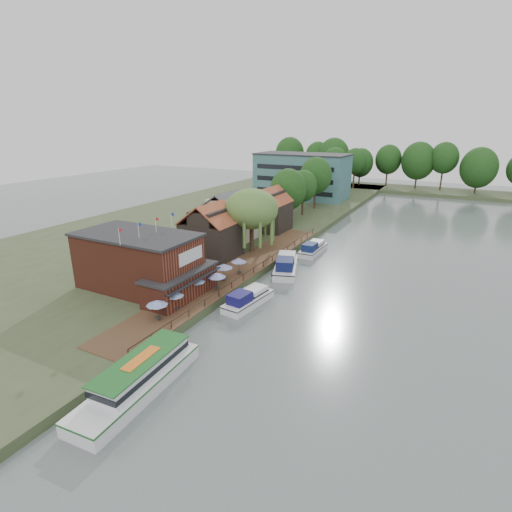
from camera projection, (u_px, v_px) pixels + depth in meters
The scene contains 27 objects.
ground at pixel (253, 318), 45.74m from camera, with size 260.00×260.00×0.00m, color #556260.
land_bank at pixel (209, 222), 88.22m from camera, with size 50.00×140.00×1.00m, color #384728.
quay_deck at pixel (237, 271), 57.34m from camera, with size 6.00×50.00×0.10m, color #47301E.
quay_rail at pixel (255, 270), 56.42m from camera, with size 0.20×49.00×1.00m, color black, non-canonical shape.
pub at pixel (151, 263), 49.62m from camera, with size 20.00×11.00×7.30m, color maroon, non-canonical shape.
hotel_block at pixel (302, 176), 111.94m from camera, with size 25.40×12.40×12.30m, color #38666B, non-canonical shape.
cottage_a at pixel (211, 230), 62.46m from camera, with size 8.60×7.60×8.50m, color black, non-canonical shape.
cottage_b at pixel (228, 216), 72.18m from camera, with size 9.60×8.60×8.50m, color beige, non-canonical shape.
cottage_c at pixel (270, 209), 77.96m from camera, with size 7.60×7.60×8.50m, color black, non-canonical shape.
willow at pixel (252, 221), 64.36m from camera, with size 8.60×8.60×10.43m, color #476B2D, non-canonical shape.
umbrella_0 at pixel (158, 310), 42.42m from camera, with size 2.34×2.34×2.38m, color #1B4198, non-canonical shape.
umbrella_1 at pixel (175, 301), 44.61m from camera, with size 2.17×2.17×2.38m, color #1B4998, non-canonical shape.
umbrella_2 at pixel (196, 287), 48.55m from camera, with size 2.43×2.43×2.38m, color #1C439B, non-canonical shape.
umbrella_3 at pixel (217, 282), 50.11m from camera, with size 2.44×2.44×2.38m, color navy, non-canonical shape.
umbrella_4 at pixel (224, 272), 53.22m from camera, with size 2.45×2.45×2.38m, color #1C349B, non-canonical shape.
umbrella_5 at pixel (239, 266), 55.49m from camera, with size 2.21×2.21×2.38m, color navy, non-canonical shape.
cruiser_0 at pixel (248, 297), 48.59m from camera, with size 2.95×9.15×2.19m, color white, non-canonical shape.
cruiser_1 at pixel (286, 263), 59.64m from camera, with size 3.49×10.78×2.65m, color silver, non-canonical shape.
cruiser_2 at pixel (313, 247), 68.14m from camera, with size 2.93×9.08×2.17m, color silver, non-canonical shape.
tour_boat at pixel (137, 377), 32.73m from camera, with size 3.74×13.23×2.88m, color silver, non-canonical shape.
swan at pixel (167, 350), 38.86m from camera, with size 0.44×0.44×0.44m, color white.
bank_tree_0 at pixel (288, 195), 84.40m from camera, with size 7.62×7.62×11.29m, color #143811, non-canonical shape.
bank_tree_1 at pixel (303, 193), 90.82m from camera, with size 6.26×6.26×10.27m, color #143811, non-canonical shape.
bank_tree_2 at pixel (315, 183), 97.31m from camera, with size 7.71×7.71×12.55m, color #143811, non-canonical shape.
bank_tree_3 at pixel (325, 174), 116.54m from camera, with size 6.02×6.02×11.92m, color #143811, non-canonical shape.
bank_tree_4 at pixel (334, 170), 121.39m from camera, with size 7.61×7.61×13.36m, color #143811, non-canonical shape.
bank_tree_5 at pixel (354, 168), 127.60m from camera, with size 7.04×7.04×12.77m, color #143811, non-canonical shape.
Camera 1 is at (19.44, -36.25, 21.23)m, focal length 28.00 mm.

